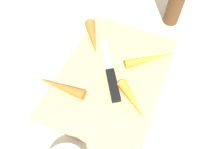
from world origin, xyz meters
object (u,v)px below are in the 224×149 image
Objects in this scene: carrot_shortest at (132,99)px; knife at (112,80)px; carrot_longest at (150,58)px; carrot_long at (60,86)px; cutting_board at (112,76)px; carrot_short at (93,37)px.

knife is at bearing -167.00° from carrot_shortest.
carrot_longest is 0.13m from carrot_shortest.
carrot_longest is 1.08× the size of carrot_long.
carrot_long reaches higher than knife.
carrot_long is at bearing -128.72° from carrot_shortest.
carrot_shortest is at bearing -130.22° from carrot_longest.
cutting_board is 0.13m from carrot_short.
carrot_short is at bearing -179.59° from carrot_shortest.
knife is at bearing 10.12° from carrot_short.
carrot_shortest is at bearing -170.03° from carrot_long.
knife is at bearing 22.94° from cutting_board.
carrot_long is (0.17, -0.01, -0.00)m from carrot_short.
carrot_long is at bearing -48.71° from cutting_board.
carrot_short reaches higher than knife.
carrot_shortest is at bearing 54.53° from cutting_board.
cutting_board is at bearing 13.66° from carrot_short.
carrot_long is (0.04, -0.17, -0.00)m from carrot_shortest.
carrot_shortest is (0.13, -0.00, 0.00)m from carrot_longest.
carrot_longest is at bearing 128.20° from carrot_shortest.
carrot_shortest reaches higher than cutting_board.
knife is 0.12m from carrot_longest.
carrot_long reaches higher than carrot_longest.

